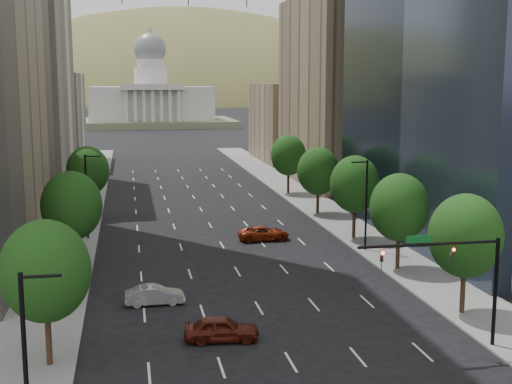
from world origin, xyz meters
TOP-DOWN VIEW (x-y plane):
  - sidewalk_left at (-15.50, 60.00)m, footprint 6.00×200.00m
  - sidewalk_right at (15.50, 60.00)m, footprint 6.00×200.00m
  - midrise_cream_left at (-25.00, 103.00)m, footprint 14.00×30.00m
  - filler_left at (-25.00, 136.00)m, footprint 14.00×26.00m
  - parking_tan_right at (25.00, 100.00)m, footprint 14.00×30.00m
  - filler_right at (25.00, 133.00)m, footprint 14.00×26.00m
  - tree_right_1 at (14.00, 36.00)m, footprint 5.20×5.20m
  - tree_right_2 at (14.00, 48.00)m, footprint 5.20×5.20m
  - tree_right_3 at (14.00, 60.00)m, footprint 5.20×5.20m
  - tree_right_4 at (14.00, 74.00)m, footprint 5.20×5.20m
  - tree_right_5 at (14.00, 90.00)m, footprint 5.20×5.20m
  - tree_left_0 at (-14.00, 32.00)m, footprint 5.20×5.20m
  - tree_left_1 at (-14.00, 52.00)m, footprint 5.20×5.20m
  - tree_left_2 at (-14.00, 78.00)m, footprint 5.20×5.20m
  - streetlight_rn at (13.44, 55.00)m, footprint 1.70×0.20m
  - streetlight_ls at (-13.44, 20.00)m, footprint 1.70×0.20m
  - streetlight_ln at (-13.44, 65.00)m, footprint 1.70×0.20m
  - traffic_signal at (10.53, 30.00)m, footprint 9.12×0.40m
  - capitol at (0.00, 249.71)m, footprint 60.00×40.00m
  - foothills at (34.67, 599.39)m, footprint 720.00×413.00m
  - car_maroon at (-3.59, 34.11)m, footprint 4.96×2.38m
  - car_silver at (-7.48, 42.28)m, footprint 4.44×1.62m
  - car_red_far at (4.61, 61.42)m, footprint 5.47×2.70m

SIDE VIEW (x-z plane):
  - foothills at x=34.67m, z-range -169.28..93.72m
  - sidewalk_left at x=-15.50m, z-range 0.00..0.15m
  - sidewalk_right at x=15.50m, z-range 0.00..0.15m
  - car_silver at x=-7.48m, z-range 0.00..1.45m
  - car_red_far at x=4.61m, z-range 0.00..1.49m
  - car_maroon at x=-3.59m, z-range 0.00..1.63m
  - streetlight_rn at x=13.44m, z-range 0.34..9.34m
  - streetlight_ls at x=-13.44m, z-range 0.34..9.34m
  - streetlight_ln at x=-13.44m, z-range 0.34..9.34m
  - traffic_signal at x=10.53m, z-range 1.49..8.86m
  - tree_right_4 at x=14.00m, z-range 1.23..9.69m
  - tree_right_2 at x=14.00m, z-range 1.30..9.91m
  - tree_left_2 at x=-14.00m, z-range 1.34..10.02m
  - tree_right_1 at x=14.00m, z-range 1.37..10.12m
  - tree_right_5 at x=14.00m, z-range 1.37..10.12m
  - tree_left_0 at x=-14.00m, z-range 1.37..10.12m
  - tree_right_3 at x=14.00m, z-range 1.44..10.34m
  - tree_left_1 at x=-14.00m, z-range 1.48..10.45m
  - filler_right at x=25.00m, z-range 0.00..16.00m
  - capitol at x=0.00m, z-range -9.02..26.18m
  - filler_left at x=-25.00m, z-range 0.00..18.00m
  - parking_tan_right at x=25.00m, z-range 0.00..30.00m
  - midrise_cream_left at x=-25.00m, z-range 0.00..35.00m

